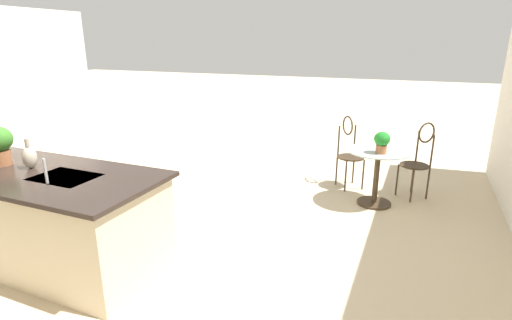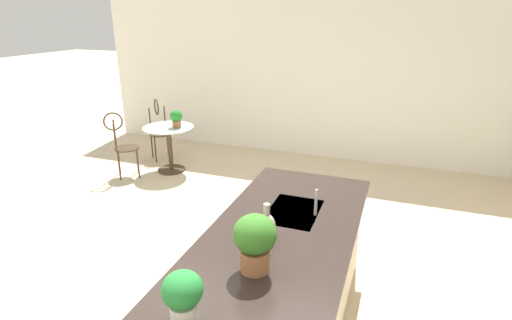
{
  "view_description": "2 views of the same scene",
  "coord_description": "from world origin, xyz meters",
  "views": [
    {
      "loc": [
        -3.1,
        3.22,
        2.08
      ],
      "look_at": [
        -1.55,
        -0.43,
        0.87
      ],
      "focal_mm": 27.55,
      "sensor_mm": 36.0,
      "label": 1
    },
    {
      "loc": [
        2.59,
        1.57,
        2.44
      ],
      "look_at": [
        -1.43,
        0.09,
        0.86
      ],
      "focal_mm": 28.14,
      "sensor_mm": 36.0,
      "label": 2
    }
  ],
  "objects": [
    {
      "name": "chair_near_window",
      "position": [
        -3.14,
        -2.33,
        0.57
      ],
      "size": [
        0.54,
        0.54,
        1.04
      ],
      "color": "#3D2D1E",
      "rests_on": "ground"
    },
    {
      "name": "chair_by_island",
      "position": [
        -2.2,
        -2.38,
        0.57
      ],
      "size": [
        0.53,
        0.53,
        1.04
      ],
      "color": "#3D2D1E",
      "rests_on": "ground"
    },
    {
      "name": "potted_plant_on_table",
      "position": [
        -2.7,
        -1.7,
        0.9
      ],
      "size": [
        0.19,
        0.19,
        0.27
      ],
      "color": "#9E603D",
      "rests_on": "bistro_table"
    },
    {
      "name": "vase_on_counter",
      "position": [
        0.25,
        0.79,
        1.03
      ],
      "size": [
        0.13,
        0.13,
        0.29
      ],
      "color": "#BCB29E",
      "rests_on": "kitchen_island"
    },
    {
      "name": "bistro_table",
      "position": [
        -2.66,
        -1.83,
        0.45
      ],
      "size": [
        0.8,
        0.8,
        0.74
      ],
      "color": "#3D2D1E",
      "rests_on": "ground"
    },
    {
      "name": "kitchen_island",
      "position": [
        0.3,
        0.85,
        0.46
      ],
      "size": [
        2.8,
        1.06,
        0.92
      ],
      "color": "beige",
      "rests_on": "ground"
    },
    {
      "name": "ground_plane",
      "position": [
        0.0,
        0.0,
        0.0
      ],
      "size": [
        40.0,
        40.0,
        0.0
      ],
      "primitive_type": "plane",
      "color": "beige"
    },
    {
      "name": "sink_faucet",
      "position": [
        -0.25,
        1.03,
        1.03
      ],
      "size": [
        0.02,
        0.02,
        0.22
      ],
      "primitive_type": "cylinder",
      "color": "#B2B5BA",
      "rests_on": "kitchen_island"
    }
  ]
}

